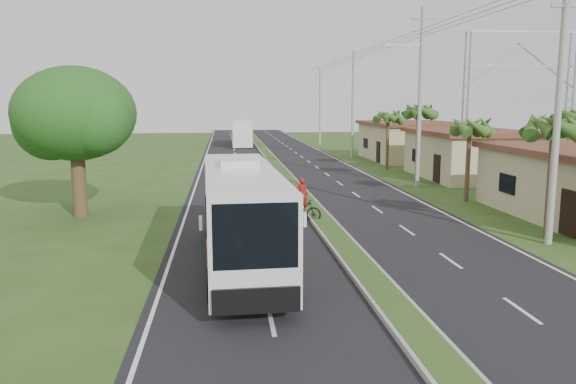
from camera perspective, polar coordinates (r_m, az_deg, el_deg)
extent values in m
plane|color=#2E4519|center=(20.45, 7.00, -7.29)|extent=(180.00, 180.00, 0.00)
cube|color=black|center=(39.76, 0.33, 0.80)|extent=(14.00, 160.00, 0.02)
cube|color=gray|center=(39.75, 0.33, 0.92)|extent=(1.20, 160.00, 0.17)
cube|color=#2E4519|center=(39.73, 0.33, 1.05)|extent=(0.95, 160.00, 0.02)
cube|color=silver|center=(39.54, -9.36, 0.62)|extent=(0.12, 160.00, 0.01)
cube|color=silver|center=(41.08, 9.65, 0.92)|extent=(0.12, 160.00, 0.01)
cube|color=tan|center=(45.28, 17.93, 3.49)|extent=(7.00, 10.00, 3.35)
cube|color=#4F2D1C|center=(45.16, 18.05, 5.81)|extent=(7.60, 10.60, 0.32)
cube|color=tan|center=(58.27, 12.28, 4.95)|extent=(8.00, 11.00, 3.50)
cube|color=#4F2D1C|center=(58.18, 12.34, 6.83)|extent=(8.60, 11.60, 0.32)
cylinder|color=#473321|center=(26.15, 25.08, 1.10)|extent=(0.26, 0.26, 5.00)
cylinder|color=#473321|center=(34.27, 17.81, 2.89)|extent=(0.26, 0.26, 4.60)
cylinder|color=#473321|center=(40.49, 13.01, 4.55)|extent=(0.26, 0.26, 5.40)
cylinder|color=#473321|center=(49.20, 10.08, 5.05)|extent=(0.26, 0.26, 4.80)
cylinder|color=#473321|center=(40.75, 26.56, 3.71)|extent=(0.26, 0.26, 5.20)
cylinder|color=#473321|center=(30.22, -20.49, 1.40)|extent=(0.70, 0.70, 4.00)
ellipsoid|color=#134A19|center=(29.99, -20.83, 7.47)|extent=(6.00, 6.00, 4.68)
sphere|color=#134A19|center=(31.14, -22.92, 6.46)|extent=(3.80, 3.80, 3.80)
sphere|color=#134A19|center=(28.75, -18.95, 6.92)|extent=(3.40, 3.40, 3.40)
cylinder|color=gray|center=(24.83, 25.76, 7.64)|extent=(0.28, 0.28, 11.00)
cube|color=gray|center=(25.10, 26.40, 16.55)|extent=(1.20, 0.10, 0.10)
cylinder|color=gray|center=(39.33, 13.25, 9.23)|extent=(0.28, 0.28, 12.00)
cube|color=gray|center=(39.71, 13.54, 16.75)|extent=(1.60, 0.12, 0.12)
cube|color=gray|center=(39.60, 13.49, 15.60)|extent=(1.20, 0.10, 0.10)
cube|color=gray|center=(39.13, 11.74, 14.41)|extent=(2.40, 0.10, 0.10)
cylinder|color=gray|center=(58.56, 6.61, 8.79)|extent=(0.28, 0.28, 11.00)
cube|color=gray|center=(58.73, 6.69, 13.38)|extent=(1.60, 0.12, 0.12)
cube|color=gray|center=(58.68, 6.68, 12.60)|extent=(1.20, 0.10, 0.10)
cylinder|color=gray|center=(78.18, 3.27, 8.71)|extent=(0.28, 0.28, 10.50)
cube|color=gray|center=(78.28, 3.30, 11.97)|extent=(1.60, 0.12, 0.12)
cube|color=gray|center=(78.24, 3.30, 11.39)|extent=(1.20, 0.10, 0.10)
cylinder|color=gray|center=(53.17, 17.80, 8.94)|extent=(0.18, 0.18, 12.00)
cylinder|color=gray|center=(57.97, 26.95, 8.37)|extent=(0.18, 0.18, 12.00)
cylinder|color=gray|center=(54.09, 17.36, 8.95)|extent=(0.18, 0.18, 12.00)
cylinder|color=gray|center=(58.81, 26.42, 8.40)|extent=(0.18, 0.18, 12.00)
cube|color=gray|center=(55.83, 22.33, 8.68)|extent=(10.00, 0.14, 0.14)
cube|color=gray|center=(55.93, 22.52, 11.75)|extent=(10.00, 0.14, 0.14)
cube|color=gray|center=(56.18, 22.71, 14.80)|extent=(10.00, 0.14, 0.14)
cube|color=silver|center=(19.80, -4.80, -2.00)|extent=(2.80, 11.61, 3.03)
cube|color=black|center=(20.25, -4.93, 0.16)|extent=(2.77, 9.31, 1.21)
cube|color=black|center=(14.13, -3.32, -4.48)|extent=(2.17, 0.22, 1.70)
cube|color=#B7260F|center=(18.80, -4.55, -4.48)|extent=(2.63, 5.08, 0.53)
cube|color=yellow|center=(20.26, -4.82, -4.19)|extent=(2.55, 2.97, 0.24)
cube|color=silver|center=(20.70, -5.06, 3.10)|extent=(1.43, 2.35, 0.27)
cylinder|color=black|center=(16.59, -7.70, -9.42)|extent=(0.34, 1.01, 1.00)
cylinder|color=black|center=(16.75, -0.15, -9.15)|extent=(0.34, 1.01, 1.00)
cylinder|color=black|center=(23.08, -7.94, -4.13)|extent=(0.34, 1.01, 1.00)
cylinder|color=black|center=(23.19, -2.56, -3.99)|extent=(0.34, 1.01, 1.00)
cube|color=white|center=(75.60, -4.61, 6.02)|extent=(2.91, 11.46, 3.17)
cube|color=black|center=(76.05, -4.61, 6.75)|extent=(2.84, 8.50, 1.08)
cube|color=#E65917|center=(74.64, -4.60, 5.52)|extent=(2.73, 5.53, 0.35)
cylinder|color=black|center=(71.00, -5.49, 4.79)|extent=(0.33, 0.96, 0.95)
cylinder|color=black|center=(70.99, -3.73, 4.81)|extent=(0.33, 0.96, 0.95)
cylinder|color=black|center=(79.88, -5.36, 5.27)|extent=(0.33, 0.96, 0.95)
cylinder|color=black|center=(79.87, -3.79, 5.29)|extent=(0.33, 0.96, 0.95)
imported|color=black|center=(27.16, 1.41, -1.90)|extent=(1.96, 0.96, 1.13)
imported|color=maroon|center=(27.02, 1.41, -0.25)|extent=(0.67, 0.52, 1.62)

